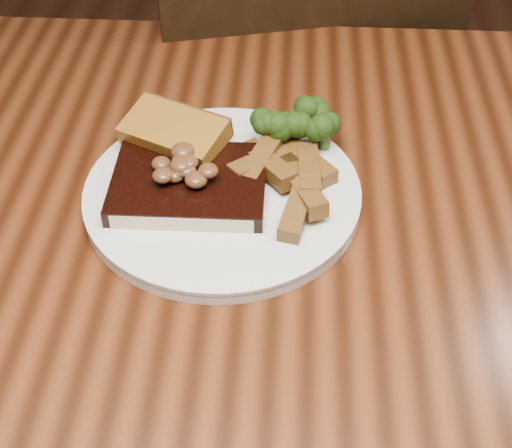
{
  "coord_description": "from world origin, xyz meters",
  "views": [
    {
      "loc": [
        0.03,
        -0.48,
        1.25
      ],
      "look_at": [
        -0.0,
        0.01,
        0.78
      ],
      "focal_mm": 50.0,
      "sensor_mm": 36.0,
      "label": 1
    }
  ],
  "objects_px": {
    "chair_far": "(294,101)",
    "dining_table": "(260,311)",
    "garlic_bread": "(176,147)",
    "plate": "(223,195)",
    "potato_wedges": "(299,180)",
    "steak": "(189,185)"
  },
  "relations": [
    {
      "from": "dining_table",
      "to": "plate",
      "type": "height_order",
      "value": "plate"
    },
    {
      "from": "plate",
      "to": "garlic_bread",
      "type": "xyz_separation_m",
      "value": [
        -0.06,
        0.06,
        0.02
      ]
    },
    {
      "from": "chair_far",
      "to": "garlic_bread",
      "type": "xyz_separation_m",
      "value": [
        -0.13,
        -0.45,
        0.24
      ]
    },
    {
      "from": "potato_wedges",
      "to": "steak",
      "type": "bearing_deg",
      "value": -173.09
    },
    {
      "from": "plate",
      "to": "potato_wedges",
      "type": "distance_m",
      "value": 0.08
    },
    {
      "from": "dining_table",
      "to": "steak",
      "type": "xyz_separation_m",
      "value": [
        -0.08,
        0.07,
        0.12
      ]
    },
    {
      "from": "garlic_bread",
      "to": "potato_wedges",
      "type": "bearing_deg",
      "value": 5.26
    },
    {
      "from": "plate",
      "to": "steak",
      "type": "relative_size",
      "value": 1.85
    },
    {
      "from": "chair_far",
      "to": "steak",
      "type": "relative_size",
      "value": 6.15
    },
    {
      "from": "plate",
      "to": "garlic_bread",
      "type": "bearing_deg",
      "value": 135.44
    },
    {
      "from": "dining_table",
      "to": "garlic_bread",
      "type": "bearing_deg",
      "value": 127.88
    },
    {
      "from": "chair_far",
      "to": "potato_wedges",
      "type": "xyz_separation_m",
      "value": [
        0.01,
        -0.5,
        0.24
      ]
    },
    {
      "from": "chair_far",
      "to": "potato_wedges",
      "type": "distance_m",
      "value": 0.56
    },
    {
      "from": "garlic_bread",
      "to": "potato_wedges",
      "type": "relative_size",
      "value": 1.01
    },
    {
      "from": "plate",
      "to": "garlic_bread",
      "type": "height_order",
      "value": "garlic_bread"
    },
    {
      "from": "chair_far",
      "to": "potato_wedges",
      "type": "bearing_deg",
      "value": 76.62
    },
    {
      "from": "steak",
      "to": "dining_table",
      "type": "bearing_deg",
      "value": -41.48
    },
    {
      "from": "chair_far",
      "to": "steak",
      "type": "xyz_separation_m",
      "value": [
        -0.1,
        -0.52,
        0.24
      ]
    },
    {
      "from": "garlic_bread",
      "to": "potato_wedges",
      "type": "distance_m",
      "value": 0.14
    },
    {
      "from": "steak",
      "to": "potato_wedges",
      "type": "xyz_separation_m",
      "value": [
        0.11,
        0.01,
        0.0
      ]
    },
    {
      "from": "dining_table",
      "to": "plate",
      "type": "distance_m",
      "value": 0.13
    },
    {
      "from": "chair_far",
      "to": "dining_table",
      "type": "bearing_deg",
      "value": 72.96
    }
  ]
}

